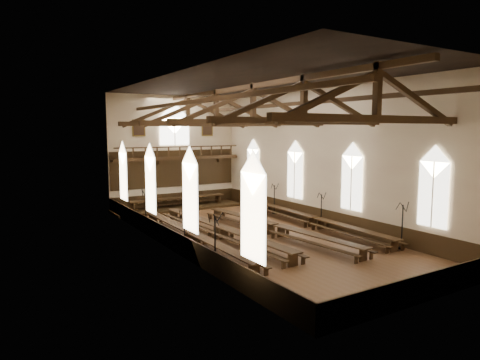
# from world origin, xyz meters

# --- Properties ---
(ground) EXTENTS (26.00, 26.00, 0.00)m
(ground) POSITION_xyz_m (0.00, 0.00, 0.00)
(ground) COLOR brown
(ground) RESTS_ON ground
(room_walls) EXTENTS (26.00, 26.00, 26.00)m
(room_walls) POSITION_xyz_m (0.00, 0.00, 6.46)
(room_walls) COLOR beige
(room_walls) RESTS_ON ground
(wainscot_band) EXTENTS (12.00, 26.00, 1.20)m
(wainscot_band) POSITION_xyz_m (0.00, 0.00, 0.60)
(wainscot_band) COLOR #311F0E
(wainscot_band) RESTS_ON ground
(side_windows) EXTENTS (11.85, 19.80, 4.50)m
(side_windows) POSITION_xyz_m (-0.00, -0.00, 3.74)
(side_windows) COLOR white
(side_windows) RESTS_ON room_walls
(end_window) EXTENTS (2.80, 0.12, 3.80)m
(end_window) POSITION_xyz_m (0.00, 12.90, 7.22)
(end_window) COLOR white
(end_window) RESTS_ON room_walls
(minstrels_gallery) EXTENTS (11.80, 1.24, 3.70)m
(minstrels_gallery) POSITION_xyz_m (0.00, 12.66, 3.91)
(minstrels_gallery) COLOR #3D2913
(minstrels_gallery) RESTS_ON room_walls
(portraits) EXTENTS (7.75, 0.09, 1.45)m
(portraits) POSITION_xyz_m (0.00, 12.90, 7.10)
(portraits) COLOR brown
(portraits) RESTS_ON room_walls
(roof_trusses) EXTENTS (11.70, 25.70, 2.80)m
(roof_trusses) POSITION_xyz_m (0.00, -0.00, 8.22)
(roof_trusses) COLOR #3D2913
(roof_trusses) RESTS_ON room_walls
(refectory_row_a) EXTENTS (1.63, 14.62, 0.77)m
(refectory_row_a) POSITION_xyz_m (-4.42, -0.02, 0.56)
(refectory_row_a) COLOR #3D2913
(refectory_row_a) RESTS_ON ground
(refectory_row_b) EXTENTS (1.93, 14.89, 0.80)m
(refectory_row_b) POSITION_xyz_m (-2.21, 0.43, 0.58)
(refectory_row_b) COLOR #3D2913
(refectory_row_b) RESTS_ON ground
(refectory_row_c) EXTENTS (2.21, 14.68, 0.77)m
(refectory_row_c) POSITION_xyz_m (1.17, -0.95, 0.56)
(refectory_row_c) COLOR #3D2913
(refectory_row_c) RESTS_ON ground
(refectory_row_d) EXTENTS (1.83, 14.59, 0.76)m
(refectory_row_d) POSITION_xyz_m (5.00, -0.63, 0.56)
(refectory_row_d) COLOR #3D2913
(refectory_row_d) RESTS_ON ground
(dais) EXTENTS (11.40, 3.16, 0.21)m
(dais) POSITION_xyz_m (-0.46, 11.40, 0.11)
(dais) COLOR #311F0E
(dais) RESTS_ON ground
(high_table) EXTENTS (8.76, 0.99, 0.82)m
(high_table) POSITION_xyz_m (-0.46, 11.40, 0.91)
(high_table) COLOR #3D2913
(high_table) RESTS_ON dais
(high_chairs) EXTENTS (6.76, 0.47, 1.03)m
(high_chairs) POSITION_xyz_m (-0.46, 12.25, 0.77)
(high_chairs) COLOR #3D2913
(high_chairs) RESTS_ON dais
(candelabrum_left_near) EXTENTS (0.84, 0.87, 2.90)m
(candelabrum_left_near) POSITION_xyz_m (-5.55, -5.07, 0.88)
(candelabrum_left_near) COLOR black
(candelabrum_left_near) RESTS_ON ground
(candelabrum_left_mid) EXTENTS (0.70, 0.74, 2.45)m
(candelabrum_left_mid) POSITION_xyz_m (-5.55, -1.43, 0.74)
(candelabrum_left_mid) COLOR black
(candelabrum_left_mid) RESTS_ON ground
(candelabrum_left_far) EXTENTS (0.81, 0.88, 2.88)m
(candelabrum_left_far) POSITION_xyz_m (-5.55, 5.07, 0.88)
(candelabrum_left_far) COLOR black
(candelabrum_left_far) RESTS_ON ground
(candelabrum_right_near) EXTENTS (0.82, 0.82, 2.77)m
(candelabrum_right_near) POSITION_xyz_m (5.55, -7.37, 0.84)
(candelabrum_right_near) COLOR black
(candelabrum_right_near) RESTS_ON ground
(candelabrum_right_mid) EXTENTS (0.72, 0.75, 2.48)m
(candelabrum_right_mid) POSITION_xyz_m (5.55, -0.49, 0.75)
(candelabrum_right_mid) COLOR black
(candelabrum_right_mid) RESTS_ON ground
(candelabrum_right_far) EXTENTS (0.74, 0.76, 2.52)m
(candelabrum_right_far) POSITION_xyz_m (5.55, 5.22, 0.77)
(candelabrum_right_far) COLOR black
(candelabrum_right_far) RESTS_ON ground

